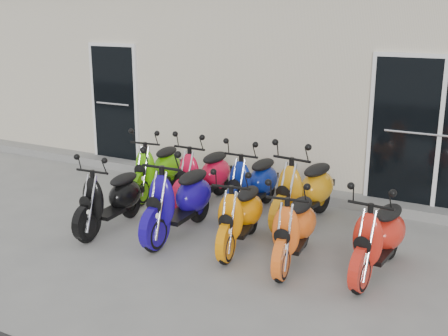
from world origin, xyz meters
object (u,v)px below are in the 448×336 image
at_px(scooter_back_yellow, 305,181).
at_px(scooter_front_blue, 179,189).
at_px(scooter_front_black, 110,190).
at_px(scooter_front_orange_a, 240,206).
at_px(scooter_front_red, 379,227).
at_px(scooter_back_blue, 253,174).
at_px(scooter_back_green, 157,160).
at_px(scooter_front_orange_b, 294,218).
at_px(scooter_back_red, 203,167).

bearing_deg(scooter_back_yellow, scooter_front_blue, -130.17).
relative_size(scooter_front_black, scooter_back_yellow, 0.89).
bearing_deg(scooter_front_orange_a, scooter_front_red, -6.49).
xyz_separation_m(scooter_front_red, scooter_back_blue, (-2.11, 1.14, 0.02)).
bearing_deg(scooter_back_green, scooter_front_red, -23.98).
xyz_separation_m(scooter_front_black, scooter_front_orange_b, (2.58, 0.18, -0.00)).
xyz_separation_m(scooter_front_black, scooter_front_blue, (0.94, 0.26, 0.08)).
xyz_separation_m(scooter_back_red, scooter_back_yellow, (1.65, -0.04, 0.03)).
relative_size(scooter_front_black, scooter_back_blue, 0.95).
bearing_deg(scooter_back_green, scooter_back_red, -8.93).
bearing_deg(scooter_front_orange_b, scooter_back_blue, 124.50).
bearing_deg(scooter_back_red, scooter_front_orange_a, -42.77).
height_order(scooter_front_orange_a, scooter_back_green, scooter_back_green).
relative_size(scooter_back_green, scooter_back_yellow, 0.92).
relative_size(scooter_front_blue, scooter_back_blue, 1.08).
relative_size(scooter_front_blue, scooter_back_green, 1.10).
distance_m(scooter_front_orange_b, scooter_front_red, 0.95).
bearing_deg(scooter_back_red, scooter_back_blue, 1.92).
height_order(scooter_front_orange_a, scooter_back_red, scooter_back_red).
relative_size(scooter_back_green, scooter_back_red, 0.96).
distance_m(scooter_front_orange_a, scooter_back_green, 2.44).
height_order(scooter_front_orange_a, scooter_back_blue, scooter_back_blue).
distance_m(scooter_front_black, scooter_back_red, 1.59).
distance_m(scooter_front_red, scooter_back_green, 3.98).
xyz_separation_m(scooter_front_black, scooter_back_yellow, (2.22, 1.44, 0.07)).
bearing_deg(scooter_back_yellow, scooter_back_red, -174.21).
xyz_separation_m(scooter_front_black, scooter_back_blue, (1.40, 1.49, 0.03)).
distance_m(scooter_front_blue, scooter_front_orange_b, 1.64).
bearing_deg(scooter_front_orange_b, scooter_front_orange_a, 164.77).
height_order(scooter_front_orange_a, scooter_front_red, scooter_front_red).
relative_size(scooter_front_blue, scooter_back_red, 1.06).
bearing_deg(scooter_back_green, scooter_front_blue, -52.47).
relative_size(scooter_front_black, scooter_front_blue, 0.88).
height_order(scooter_front_orange_b, scooter_back_green, scooter_back_green).
xyz_separation_m(scooter_front_blue, scooter_front_red, (2.57, 0.09, -0.06)).
bearing_deg(scooter_back_green, scooter_front_black, -85.93).
distance_m(scooter_front_orange_b, scooter_back_blue, 1.76).
xyz_separation_m(scooter_front_black, scooter_back_green, (-0.30, 1.51, 0.02)).
relative_size(scooter_back_red, scooter_back_blue, 1.01).
bearing_deg(scooter_front_blue, scooter_back_blue, 66.79).
relative_size(scooter_front_black, scooter_back_red, 0.93).
bearing_deg(scooter_front_red, scooter_front_orange_a, -173.23).
xyz_separation_m(scooter_back_red, scooter_back_blue, (0.83, 0.01, -0.01)).
xyz_separation_m(scooter_front_blue, scooter_back_green, (-1.23, 1.25, -0.06)).
bearing_deg(scooter_back_green, scooter_back_yellow, -8.68).
xyz_separation_m(scooter_front_blue, scooter_front_orange_a, (0.88, 0.03, -0.08)).
distance_m(scooter_front_orange_a, scooter_front_orange_b, 0.76).
height_order(scooter_front_blue, scooter_back_blue, scooter_front_blue).
bearing_deg(scooter_front_orange_a, scooter_back_blue, 100.26).
bearing_deg(scooter_back_yellow, scooter_back_green, -174.34).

